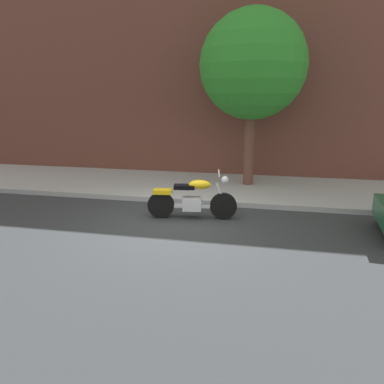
# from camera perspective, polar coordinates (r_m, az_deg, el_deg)

# --- Properties ---
(ground_plane) EXTENTS (60.00, 60.00, 0.00)m
(ground_plane) POSITION_cam_1_polar(r_m,az_deg,el_deg) (8.07, -3.01, -5.25)
(ground_plane) COLOR #303335
(sidewalk) EXTENTS (19.23, 3.36, 0.14)m
(sidewalk) POSITION_cam_1_polar(r_m,az_deg,el_deg) (11.04, 1.12, 0.91)
(sidewalk) COLOR #AAAAAA
(sidewalk) RESTS_ON ground
(building_facade) EXTENTS (19.23, 0.50, 8.37)m
(building_facade) POSITION_cam_1_polar(r_m,az_deg,el_deg) (12.66, 2.91, 21.53)
(building_facade) COLOR brown
(building_facade) RESTS_ON ground
(motorcycle) EXTENTS (2.11, 0.70, 1.13)m
(motorcycle) POSITION_cam_1_polar(r_m,az_deg,el_deg) (8.31, -0.01, -1.22)
(motorcycle) COLOR black
(motorcycle) RESTS_ON ground
(street_tree) EXTENTS (3.09, 3.09, 5.20)m
(street_tree) POSITION_cam_1_polar(r_m,az_deg,el_deg) (10.90, 9.79, 19.40)
(street_tree) COLOR brown
(street_tree) RESTS_ON ground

